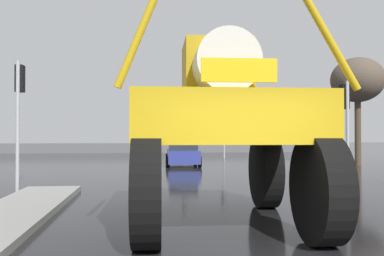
{
  "coord_description": "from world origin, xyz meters",
  "views": [
    {
      "loc": [
        -1.5,
        -4.45,
        1.78
      ],
      "look_at": [
        -0.21,
        6.6,
        1.94
      ],
      "focal_mm": 38.83,
      "sensor_mm": 36.0,
      "label": 1
    }
  ],
  "objects_px": {
    "oversize_sprayer": "(219,125)",
    "traffic_signal_far_right": "(185,118)",
    "traffic_signal_near_right": "(345,110)",
    "bare_tree_right": "(358,81)",
    "sedan_ahead": "(183,153)",
    "traffic_signal_near_left": "(19,97)",
    "traffic_signal_far_left": "(224,123)"
  },
  "relations": [
    {
      "from": "traffic_signal_near_right",
      "to": "traffic_signal_near_left",
      "type": "bearing_deg",
      "value": -179.96
    },
    {
      "from": "oversize_sprayer",
      "to": "traffic_signal_near_right",
      "type": "bearing_deg",
      "value": -43.23
    },
    {
      "from": "traffic_signal_near_right",
      "to": "traffic_signal_far_left",
      "type": "relative_size",
      "value": 1.01
    },
    {
      "from": "oversize_sprayer",
      "to": "bare_tree_right",
      "type": "xyz_separation_m",
      "value": [
        10.61,
        14.18,
        2.86
      ]
    },
    {
      "from": "traffic_signal_near_right",
      "to": "traffic_signal_far_right",
      "type": "height_order",
      "value": "traffic_signal_far_right"
    },
    {
      "from": "bare_tree_right",
      "to": "traffic_signal_far_left",
      "type": "bearing_deg",
      "value": 128.57
    },
    {
      "from": "oversize_sprayer",
      "to": "traffic_signal_far_right",
      "type": "height_order",
      "value": "oversize_sprayer"
    },
    {
      "from": "sedan_ahead",
      "to": "traffic_signal_far_left",
      "type": "relative_size",
      "value": 1.18
    },
    {
      "from": "traffic_signal_far_left",
      "to": "bare_tree_right",
      "type": "distance_m",
      "value": 10.24
    },
    {
      "from": "sedan_ahead",
      "to": "traffic_signal_near_left",
      "type": "distance_m",
      "value": 11.93
    },
    {
      "from": "oversize_sprayer",
      "to": "traffic_signal_near_left",
      "type": "height_order",
      "value": "oversize_sprayer"
    },
    {
      "from": "sedan_ahead",
      "to": "traffic_signal_far_right",
      "type": "bearing_deg",
      "value": -4.31
    },
    {
      "from": "oversize_sprayer",
      "to": "traffic_signal_far_left",
      "type": "xyz_separation_m",
      "value": [
        4.39,
        22.0,
        0.62
      ]
    },
    {
      "from": "traffic_signal_near_left",
      "to": "bare_tree_right",
      "type": "relative_size",
      "value": 0.66
    },
    {
      "from": "traffic_signal_near_right",
      "to": "bare_tree_right",
      "type": "distance_m",
      "value": 10.6
    },
    {
      "from": "traffic_signal_near_right",
      "to": "traffic_signal_far_right",
      "type": "bearing_deg",
      "value": 102.96
    },
    {
      "from": "oversize_sprayer",
      "to": "traffic_signal_far_right",
      "type": "distance_m",
      "value": 22.06
    },
    {
      "from": "traffic_signal_near_left",
      "to": "traffic_signal_near_right",
      "type": "height_order",
      "value": "traffic_signal_near_left"
    },
    {
      "from": "sedan_ahead",
      "to": "traffic_signal_near_right",
      "type": "bearing_deg",
      "value": -153.06
    },
    {
      "from": "traffic_signal_near_left",
      "to": "oversize_sprayer",
      "type": "bearing_deg",
      "value": -44.56
    },
    {
      "from": "traffic_signal_near_left",
      "to": "traffic_signal_near_right",
      "type": "bearing_deg",
      "value": 0.04
    },
    {
      "from": "traffic_signal_far_right",
      "to": "bare_tree_right",
      "type": "xyz_separation_m",
      "value": [
        9.14,
        -7.8,
        1.84
      ]
    },
    {
      "from": "traffic_signal_far_right",
      "to": "bare_tree_right",
      "type": "bearing_deg",
      "value": -40.48
    },
    {
      "from": "oversize_sprayer",
      "to": "traffic_signal_far_right",
      "type": "bearing_deg",
      "value": -1.74
    },
    {
      "from": "sedan_ahead",
      "to": "traffic_signal_near_left",
      "type": "relative_size",
      "value": 1.03
    },
    {
      "from": "traffic_signal_far_left",
      "to": "bare_tree_right",
      "type": "relative_size",
      "value": 0.57
    },
    {
      "from": "sedan_ahead",
      "to": "bare_tree_right",
      "type": "bearing_deg",
      "value": -94.2
    },
    {
      "from": "sedan_ahead",
      "to": "traffic_signal_near_left",
      "type": "bearing_deg",
      "value": 151.22
    },
    {
      "from": "traffic_signal_near_left",
      "to": "traffic_signal_near_right",
      "type": "distance_m",
      "value": 10.66
    },
    {
      "from": "oversize_sprayer",
      "to": "traffic_signal_near_right",
      "type": "relative_size",
      "value": 1.49
    },
    {
      "from": "oversize_sprayer",
      "to": "traffic_signal_far_left",
      "type": "bearing_deg",
      "value": -9.19
    },
    {
      "from": "traffic_signal_near_right",
      "to": "oversize_sprayer",
      "type": "bearing_deg",
      "value": -135.31
    }
  ]
}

